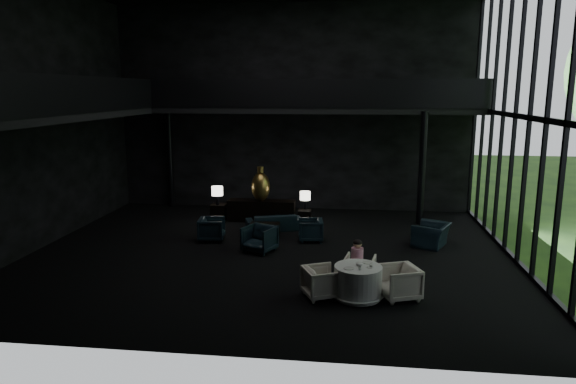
# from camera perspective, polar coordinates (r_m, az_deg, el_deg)

# --- Properties ---
(floor) EXTENTS (14.00, 12.00, 0.02)m
(floor) POSITION_cam_1_polar(r_m,az_deg,el_deg) (15.22, -1.99, -6.80)
(floor) COLOR black
(floor) RESTS_ON ground
(wall_back) EXTENTS (14.00, 0.04, 8.00)m
(wall_back) POSITION_cam_1_polar(r_m,az_deg,el_deg) (20.43, 0.55, 9.25)
(wall_back) COLOR black
(wall_back) RESTS_ON ground
(wall_front) EXTENTS (14.00, 0.04, 8.00)m
(wall_front) POSITION_cam_1_polar(r_m,az_deg,el_deg) (8.62, -8.33, 6.37)
(wall_front) COLOR black
(wall_front) RESTS_ON ground
(wall_left) EXTENTS (0.04, 12.00, 8.00)m
(wall_left) POSITION_cam_1_polar(r_m,az_deg,el_deg) (17.04, -26.27, 7.70)
(wall_left) COLOR black
(wall_left) RESTS_ON ground
(curtain_wall) EXTENTS (0.20, 12.00, 8.00)m
(curtain_wall) POSITION_cam_1_polar(r_m,az_deg,el_deg) (15.06, 25.27, 7.47)
(curtain_wall) COLOR black
(curtain_wall) RESTS_ON ground
(mezzanine_left) EXTENTS (2.00, 12.00, 0.25)m
(mezzanine_left) POSITION_cam_1_polar(r_m,az_deg,el_deg) (16.52, -23.34, 7.87)
(mezzanine_left) COLOR black
(mezzanine_left) RESTS_ON wall_left
(mezzanine_back) EXTENTS (12.00, 2.00, 0.25)m
(mezzanine_back) POSITION_cam_1_polar(r_m,az_deg,el_deg) (19.34, 3.20, 9.12)
(mezzanine_back) COLOR black
(mezzanine_back) RESTS_ON wall_back
(railing_left) EXTENTS (0.06, 12.00, 1.00)m
(railing_left) POSITION_cam_1_polar(r_m,az_deg,el_deg) (16.02, -20.36, 10.16)
(railing_left) COLOR black
(railing_left) RESTS_ON mezzanine_left
(railing_back) EXTENTS (12.00, 0.06, 1.00)m
(railing_back) POSITION_cam_1_polar(r_m,az_deg,el_deg) (18.33, 3.02, 10.88)
(railing_back) COLOR black
(railing_back) RESTS_ON mezzanine_back
(column_nw) EXTENTS (0.24, 0.24, 4.00)m
(column_nw) POSITION_cam_1_polar(r_m,az_deg,el_deg) (21.44, -12.98, 3.69)
(column_nw) COLOR black
(column_nw) RESTS_ON floor
(column_ne) EXTENTS (0.24, 0.24, 4.00)m
(column_ne) POSITION_cam_1_polar(r_m,az_deg,el_deg) (18.67, 14.66, 2.53)
(column_ne) COLOR black
(column_ne) RESTS_ON floor
(console) EXTENTS (2.45, 0.56, 0.78)m
(console) POSITION_cam_1_polar(r_m,az_deg,el_deg) (18.76, -2.97, -2.09)
(console) COLOR black
(console) RESTS_ON floor
(bronze_urn) EXTENTS (0.67, 0.67, 1.25)m
(bronze_urn) POSITION_cam_1_polar(r_m,az_deg,el_deg) (18.45, -3.06, 0.62)
(bronze_urn) COLOR #AC672B
(bronze_urn) RESTS_ON console
(side_table_left) EXTENTS (0.54, 0.54, 0.59)m
(side_table_left) POSITION_cam_1_polar(r_m,az_deg,el_deg) (19.11, -7.70, -2.21)
(side_table_left) COLOR black
(side_table_left) RESTS_ON floor
(table_lamp_left) EXTENTS (0.41, 0.41, 0.69)m
(table_lamp_left) POSITION_cam_1_polar(r_m,az_deg,el_deg) (18.82, -7.87, 0.03)
(table_lamp_left) COLOR black
(table_lamp_left) RESTS_ON side_table_left
(side_table_right) EXTENTS (0.46, 0.46, 0.51)m
(side_table_right) POSITION_cam_1_polar(r_m,az_deg,el_deg) (18.39, 1.85, -2.79)
(side_table_right) COLOR black
(side_table_right) RESTS_ON floor
(table_lamp_right) EXTENTS (0.38, 0.38, 0.64)m
(table_lamp_right) POSITION_cam_1_polar(r_m,az_deg,el_deg) (18.43, 1.92, -0.50)
(table_lamp_right) COLOR black
(table_lamp_right) RESTS_ON side_table_right
(sofa) EXTENTS (1.81, 1.04, 0.68)m
(sofa) POSITION_cam_1_polar(r_m,az_deg,el_deg) (17.61, -1.55, -3.14)
(sofa) COLOR #0E2031
(sofa) RESTS_ON floor
(lounge_armchair_west) EXTENTS (0.85, 0.89, 0.83)m
(lounge_armchair_west) POSITION_cam_1_polar(r_m,az_deg,el_deg) (16.52, -8.48, -3.95)
(lounge_armchair_west) COLOR black
(lounge_armchair_west) RESTS_ON floor
(lounge_armchair_east) EXTENTS (0.77, 0.81, 0.76)m
(lounge_armchair_east) POSITION_cam_1_polar(r_m,az_deg,el_deg) (16.34, 2.52, -4.15)
(lounge_armchair_east) COLOR black
(lounge_armchair_east) RESTS_ON floor
(lounge_armchair_south) EXTENTS (1.18, 1.15, 0.95)m
(lounge_armchair_south) POSITION_cam_1_polar(r_m,az_deg,el_deg) (15.23, -3.21, -4.92)
(lounge_armchair_south) COLOR black
(lounge_armchair_south) RESTS_ON floor
(window_armchair) EXTENTS (1.12, 1.31, 0.97)m
(window_armchair) POSITION_cam_1_polar(r_m,az_deg,el_deg) (16.34, 15.65, -4.18)
(window_armchair) COLOR #1A2837
(window_armchair) RESTS_ON floor
(coffee_table) EXTENTS (0.96, 0.96, 0.43)m
(coffee_table) POSITION_cam_1_polar(r_m,az_deg,el_deg) (16.71, -2.72, -4.38)
(coffee_table) COLOR black
(coffee_table) RESTS_ON floor
(dining_table) EXTENTS (1.24, 1.24, 0.75)m
(dining_table) POSITION_cam_1_polar(r_m,az_deg,el_deg) (12.13, 7.76, -10.07)
(dining_table) COLOR white
(dining_table) RESTS_ON floor
(dining_chair_north) EXTENTS (0.79, 0.76, 0.71)m
(dining_chair_north) POSITION_cam_1_polar(r_m,az_deg,el_deg) (13.04, 7.98, -8.39)
(dining_chair_north) COLOR white
(dining_chair_north) RESTS_ON floor
(dining_chair_east) EXTENTS (1.09, 1.13, 0.92)m
(dining_chair_east) POSITION_cam_1_polar(r_m,az_deg,el_deg) (12.19, 12.23, -9.46)
(dining_chair_east) COLOR beige
(dining_chair_east) RESTS_ON floor
(dining_chair_west) EXTENTS (0.99, 1.01, 0.80)m
(dining_chair_west) POSITION_cam_1_polar(r_m,az_deg,el_deg) (12.04, 3.76, -9.77)
(dining_chair_west) COLOR beige
(dining_chair_west) RESTS_ON floor
(child) EXTENTS (0.30, 0.30, 0.65)m
(child) POSITION_cam_1_polar(r_m,az_deg,el_deg) (12.91, 7.71, -6.64)
(child) COLOR pink
(child) RESTS_ON dining_chair_north
(plate_a) EXTENTS (0.29, 0.29, 0.01)m
(plate_a) POSITION_cam_1_polar(r_m,az_deg,el_deg) (11.80, 6.78, -8.42)
(plate_a) COLOR white
(plate_a) RESTS_ON dining_table
(plate_b) EXTENTS (0.30, 0.30, 0.02)m
(plate_b) POSITION_cam_1_polar(r_m,az_deg,el_deg) (12.24, 8.82, -7.74)
(plate_b) COLOR white
(plate_b) RESTS_ON dining_table
(saucer) EXTENTS (0.20, 0.20, 0.01)m
(saucer) POSITION_cam_1_polar(r_m,az_deg,el_deg) (11.94, 9.08, -8.26)
(saucer) COLOR white
(saucer) RESTS_ON dining_table
(coffee_cup) EXTENTS (0.09, 0.09, 0.06)m
(coffee_cup) POSITION_cam_1_polar(r_m,az_deg,el_deg) (11.95, 9.23, -8.05)
(coffee_cup) COLOR white
(coffee_cup) RESTS_ON saucer
(cereal_bowl) EXTENTS (0.16, 0.16, 0.08)m
(cereal_bowl) POSITION_cam_1_polar(r_m,az_deg,el_deg) (12.02, 7.92, -7.91)
(cereal_bowl) COLOR white
(cereal_bowl) RESTS_ON dining_table
(cream_pot) EXTENTS (0.07, 0.07, 0.07)m
(cream_pot) POSITION_cam_1_polar(r_m,az_deg,el_deg) (11.75, 7.99, -8.40)
(cream_pot) COLOR #99999E
(cream_pot) RESTS_ON dining_table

